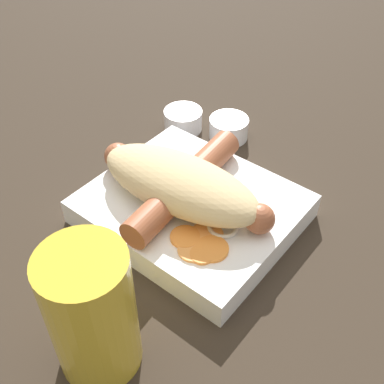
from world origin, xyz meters
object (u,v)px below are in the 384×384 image
object	(u,v)px
food_tray	(192,209)
drink_glass	(92,313)
sausage	(184,185)
condiment_cup_near	(229,129)
bread_roll	(179,183)
condiment_cup_far	(183,121)

from	to	relation	value
food_tray	drink_glass	size ratio (longest dim) A/B	1.68
food_tray	sausage	xyz separation A→B (m)	(-0.01, -0.00, 0.03)
sausage	condiment_cup_near	xyz separation A→B (m)	(-0.05, 0.15, -0.03)
bread_roll	drink_glass	world-z (taller)	drink_glass
sausage	condiment_cup_far	bearing A→B (deg)	129.88
condiment_cup_near	condiment_cup_far	bearing A→B (deg)	-158.93
sausage	condiment_cup_near	distance (m)	0.16
food_tray	bread_roll	bearing A→B (deg)	-138.35
condiment_cup_near	sausage	bearing A→B (deg)	-72.42
food_tray	condiment_cup_near	distance (m)	0.16
condiment_cup_far	bread_roll	bearing A→B (deg)	-51.56
food_tray	condiment_cup_far	size ratio (longest dim) A/B	4.11
bread_roll	drink_glass	size ratio (longest dim) A/B	1.52
food_tray	condiment_cup_near	xyz separation A→B (m)	(-0.06, 0.15, -0.00)
condiment_cup_near	drink_glass	bearing A→B (deg)	-72.93
sausage	condiment_cup_near	world-z (taller)	sausage
sausage	bread_roll	bearing A→B (deg)	-90.63
condiment_cup_near	food_tray	bearing A→B (deg)	-68.93
condiment_cup_near	condiment_cup_far	size ratio (longest dim) A/B	1.00
condiment_cup_far	food_tray	bearing A→B (deg)	-47.25
sausage	condiment_cup_far	world-z (taller)	sausage
food_tray	condiment_cup_far	bearing A→B (deg)	132.75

